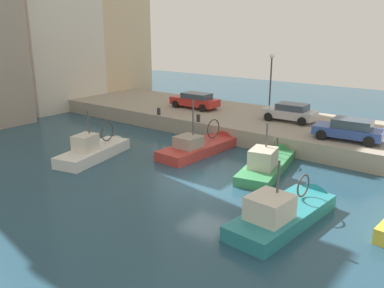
% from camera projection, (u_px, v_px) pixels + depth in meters
% --- Properties ---
extents(water_surface, '(80.00, 80.00, 0.00)m').
position_uv_depth(water_surface, '(206.00, 184.00, 21.67)').
color(water_surface, navy).
rests_on(water_surface, ground).
extents(quay_wall, '(9.00, 56.00, 1.20)m').
position_uv_depth(quay_wall, '(295.00, 130.00, 30.25)').
color(quay_wall, '#9E9384').
rests_on(quay_wall, ground).
extents(fishing_boat_teal, '(6.97, 2.78, 3.95)m').
position_uv_depth(fishing_boat_teal, '(286.00, 217.00, 17.62)').
color(fishing_boat_teal, teal).
rests_on(fishing_boat_teal, ground).
extents(fishing_boat_green, '(7.16, 3.09, 3.87)m').
position_uv_depth(fishing_boat_green, '(268.00, 167.00, 23.85)').
color(fishing_boat_green, '#388951').
rests_on(fishing_boat_green, ground).
extents(fishing_boat_white, '(6.55, 3.09, 3.97)m').
position_uv_depth(fishing_boat_white, '(97.00, 154.00, 26.16)').
color(fishing_boat_white, white).
rests_on(fishing_boat_white, ground).
extents(fishing_boat_red, '(6.94, 2.61, 4.57)m').
position_uv_depth(fishing_boat_red, '(202.00, 150.00, 27.14)').
color(fishing_boat_red, '#BC3833').
rests_on(fishing_boat_red, ground).
extents(parked_car_red, '(1.91, 4.33, 1.35)m').
position_uv_depth(parked_car_red, '(195.00, 100.00, 35.05)').
color(parked_car_red, red).
rests_on(parked_car_red, quay_wall).
extents(parked_car_silver, '(2.02, 3.93, 1.36)m').
position_uv_depth(parked_car_silver, '(290.00, 112.00, 30.33)').
color(parked_car_silver, '#B7B7BC').
rests_on(parked_car_silver, quay_wall).
extents(parked_car_blue, '(2.20, 4.27, 1.38)m').
position_uv_depth(parked_car_blue, '(349.00, 129.00, 25.34)').
color(parked_car_blue, '#334C9E').
rests_on(parked_car_blue, quay_wall).
extents(mooring_bollard_south, '(0.28, 0.28, 0.55)m').
position_uv_depth(mooring_bollard_south, '(198.00, 118.00, 30.34)').
color(mooring_bollard_south, '#2D2D33').
rests_on(mooring_bollard_south, quay_wall).
extents(mooring_bollard_mid, '(0.28, 0.28, 0.55)m').
position_uv_depth(mooring_bollard_mid, '(159.00, 111.00, 32.67)').
color(mooring_bollard_mid, '#2D2D33').
rests_on(mooring_bollard_mid, quay_wall).
extents(quay_streetlamp, '(0.36, 0.36, 4.83)m').
position_uv_depth(quay_streetlamp, '(271.00, 74.00, 32.04)').
color(quay_streetlamp, '#38383D').
rests_on(quay_streetlamp, quay_wall).
extents(waterfront_building_west_mid, '(8.56, 6.58, 19.03)m').
position_uv_depth(waterfront_building_west_mid, '(48.00, 10.00, 39.28)').
color(waterfront_building_west_mid, silver).
rests_on(waterfront_building_west_mid, ground).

